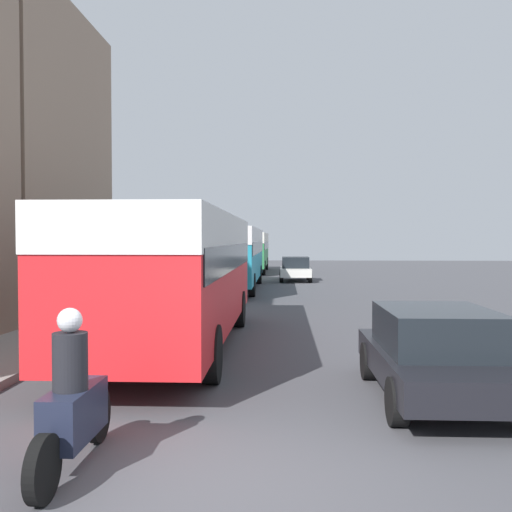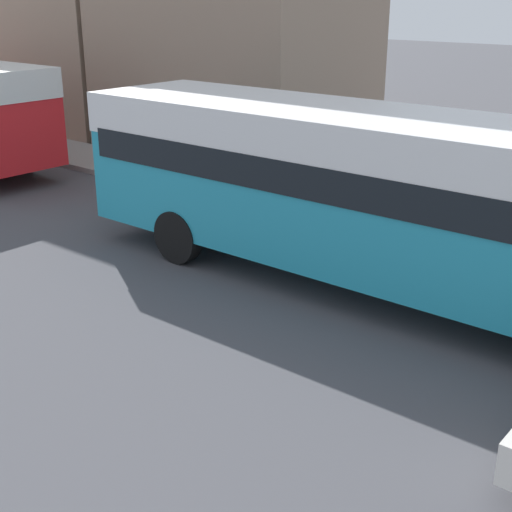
# 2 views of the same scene
# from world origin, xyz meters

# --- Properties ---
(bus_following) EXTENTS (2.64, 11.54, 2.96)m
(bus_following) POSITION_xyz_m (-1.94, 22.09, 1.93)
(bus_following) COLOR teal
(bus_following) RESTS_ON ground_plane
(pedestrian_near_curb) EXTENTS (0.44, 0.44, 1.57)m
(pedestrian_near_curb) POSITION_xyz_m (-5.09, 18.85, 0.94)
(pedestrian_near_curb) COLOR #232838
(pedestrian_near_curb) RESTS_ON sidewalk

